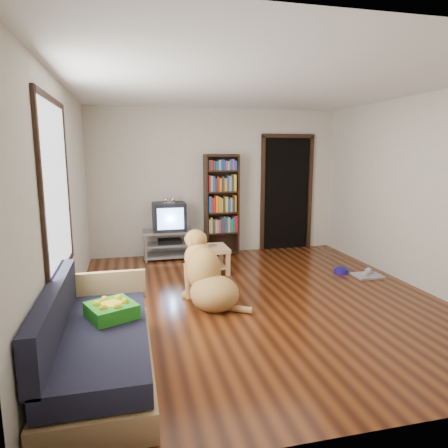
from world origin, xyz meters
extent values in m
plane|color=#602B10|center=(0.00, 0.00, 0.00)|extent=(5.00, 5.00, 0.00)
plane|color=white|center=(0.00, 0.00, 2.60)|extent=(5.00, 5.00, 0.00)
plane|color=beige|center=(0.00, 2.50, 1.30)|extent=(4.50, 0.00, 4.50)
plane|color=beige|center=(0.00, -2.50, 1.30)|extent=(4.50, 0.00, 4.50)
plane|color=beige|center=(-2.25, 0.00, 1.30)|extent=(0.00, 5.00, 5.00)
plane|color=beige|center=(2.25, 0.00, 1.30)|extent=(0.00, 5.00, 5.00)
cube|color=#38991C|center=(-1.75, -1.16, 0.48)|extent=(0.49, 0.49, 0.12)
imported|color=white|center=(-0.38, 1.25, 0.41)|extent=(0.33, 0.28, 0.02)
cylinder|color=#231591|center=(1.57, 0.75, 0.04)|extent=(0.22, 0.22, 0.08)
cube|color=#9D9D9D|center=(1.87, 0.50, 0.01)|extent=(0.41, 0.33, 0.03)
cube|color=white|center=(-2.23, -0.50, 1.50)|extent=(0.02, 1.30, 1.60)
cube|color=black|center=(-2.23, -0.50, 2.32)|extent=(0.03, 1.42, 0.06)
cube|color=black|center=(-2.23, -0.50, 0.68)|extent=(0.03, 1.42, 0.06)
cube|color=black|center=(-2.23, -1.20, 1.50)|extent=(0.03, 0.06, 1.70)
cube|color=black|center=(-2.23, 0.20, 1.50)|extent=(0.03, 0.06, 1.70)
cube|color=black|center=(1.35, 2.48, 1.05)|extent=(0.90, 0.02, 2.10)
cube|color=black|center=(0.87, 2.47, 1.05)|extent=(0.07, 0.05, 2.14)
cube|color=black|center=(1.83, 2.47, 1.05)|extent=(0.07, 0.05, 2.14)
cube|color=black|center=(1.35, 2.47, 2.13)|extent=(1.03, 0.05, 0.07)
cube|color=#99999E|center=(-0.90, 2.25, 0.48)|extent=(0.90, 0.45, 0.04)
cube|color=#99999E|center=(-0.90, 2.25, 0.25)|extent=(0.86, 0.42, 0.03)
cube|color=#99999E|center=(-0.90, 2.25, 0.06)|extent=(0.90, 0.45, 0.04)
cylinder|color=#99999E|center=(-1.32, 2.05, 0.25)|extent=(0.04, 0.04, 0.50)
cylinder|color=#99999E|center=(-0.48, 2.05, 0.25)|extent=(0.04, 0.04, 0.50)
cylinder|color=#99999E|center=(-1.32, 2.45, 0.25)|extent=(0.04, 0.04, 0.50)
cylinder|color=#99999E|center=(-0.48, 2.45, 0.25)|extent=(0.04, 0.04, 0.50)
cube|color=black|center=(-0.90, 2.25, 0.30)|extent=(0.40, 0.30, 0.07)
cube|color=black|center=(-0.90, 2.25, 0.74)|extent=(0.55, 0.48, 0.48)
cube|color=black|center=(-0.90, 2.45, 0.74)|extent=(0.40, 0.14, 0.36)
cube|color=#8CBFF2|center=(-0.90, 2.00, 0.74)|extent=(0.44, 0.02, 0.36)
cube|color=silver|center=(-0.90, 2.20, 0.99)|extent=(0.20, 0.07, 0.02)
sphere|color=silver|center=(-0.96, 2.20, 1.04)|extent=(0.09, 0.09, 0.09)
sphere|color=silver|center=(-0.84, 2.20, 1.04)|extent=(0.09, 0.09, 0.09)
cube|color=black|center=(-0.23, 2.34, 0.90)|extent=(0.03, 0.30, 1.80)
cube|color=black|center=(0.34, 2.34, 0.90)|extent=(0.03, 0.30, 1.80)
cube|color=black|center=(0.05, 2.48, 0.90)|extent=(0.60, 0.02, 1.80)
cube|color=black|center=(0.05, 2.34, 0.03)|extent=(0.56, 0.28, 0.02)
cube|color=black|center=(0.05, 2.34, 0.40)|extent=(0.56, 0.28, 0.03)
cube|color=black|center=(0.05, 2.34, 0.77)|extent=(0.56, 0.28, 0.02)
cube|color=black|center=(0.05, 2.34, 1.14)|extent=(0.56, 0.28, 0.02)
cube|color=black|center=(0.05, 2.34, 1.51)|extent=(0.56, 0.28, 0.02)
cube|color=black|center=(0.05, 2.34, 1.77)|extent=(0.56, 0.28, 0.02)
cube|color=tan|center=(-1.83, -1.40, 0.11)|extent=(0.80, 1.80, 0.22)
cube|color=#1E1E2D|center=(-1.83, -1.40, 0.33)|extent=(0.74, 1.74, 0.18)
cube|color=#1E1E2D|center=(-2.17, -1.40, 0.60)|extent=(0.12, 1.74, 0.40)
cube|color=tan|center=(-1.83, -0.54, 0.50)|extent=(0.80, 0.06, 0.30)
cube|color=tan|center=(-0.38, 1.28, 0.37)|extent=(0.55, 0.55, 0.06)
cube|color=tan|center=(-0.38, 1.28, 0.10)|extent=(0.45, 0.45, 0.03)
cube|color=tan|center=(-0.62, 1.05, 0.17)|extent=(0.06, 0.06, 0.34)
cube|color=tan|center=(-0.15, 1.05, 0.17)|extent=(0.06, 0.06, 0.34)
cube|color=#DABC6F|center=(-0.62, 1.52, 0.17)|extent=(0.06, 0.06, 0.34)
cube|color=tan|center=(-0.15, 1.52, 0.17)|extent=(0.06, 0.06, 0.34)
ellipsoid|color=#B58F45|center=(-0.61, -0.14, 0.18)|extent=(0.77, 0.80, 0.43)
ellipsoid|color=tan|center=(-0.70, 0.07, 0.41)|extent=(0.56, 0.58, 0.56)
ellipsoid|color=#DAA054|center=(-0.74, 0.17, 0.55)|extent=(0.46, 0.44, 0.40)
ellipsoid|color=tan|center=(-0.77, 0.24, 0.76)|extent=(0.35, 0.37, 0.25)
ellipsoid|color=tan|center=(-0.82, 0.36, 0.74)|extent=(0.19, 0.24, 0.10)
sphere|color=black|center=(-0.86, 0.46, 0.74)|extent=(0.05, 0.05, 0.05)
ellipsoid|color=tan|center=(-0.84, 0.16, 0.75)|extent=(0.09, 0.10, 0.17)
ellipsoid|color=tan|center=(-0.66, 0.23, 0.75)|extent=(0.09, 0.10, 0.17)
cylinder|color=#C27E4A|center=(-0.87, 0.24, 0.23)|extent=(0.14, 0.16, 0.46)
cylinder|color=#B68846|center=(-0.71, 0.31, 0.23)|extent=(0.14, 0.16, 0.46)
sphere|color=#D6B252|center=(-0.89, 0.30, 0.03)|extent=(0.12, 0.12, 0.12)
sphere|color=tan|center=(-0.73, 0.37, 0.03)|extent=(0.12, 0.12, 0.12)
cylinder|color=#BB9147|center=(-0.39, -0.32, 0.03)|extent=(0.37, 0.31, 0.09)
camera|label=1|loc=(-1.56, -4.58, 1.85)|focal=32.00mm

